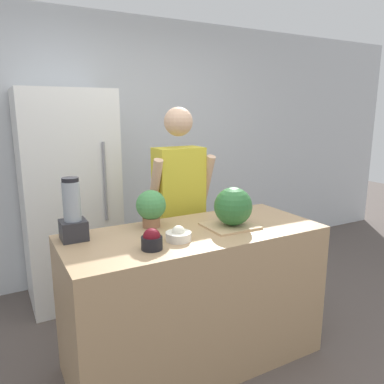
{
  "coord_description": "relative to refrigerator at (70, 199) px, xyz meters",
  "views": [
    {
      "loc": [
        -1.12,
        -1.65,
        1.69
      ],
      "look_at": [
        0.0,
        0.39,
        1.18
      ],
      "focal_mm": 35.0,
      "sensor_mm": 36.0,
      "label": 1
    }
  ],
  "objects": [
    {
      "name": "person",
      "position": [
        0.72,
        -0.72,
        -0.04
      ],
      "size": [
        0.52,
        0.27,
        1.72
      ],
      "color": "gray",
      "rests_on": "ground_plane"
    },
    {
      "name": "counter_island",
      "position": [
        0.53,
        -1.32,
        -0.47
      ],
      "size": [
        1.68,
        0.72,
        0.93
      ],
      "color": "tan",
      "rests_on": "ground_plane"
    },
    {
      "name": "watermelon",
      "position": [
        0.79,
        -1.36,
        0.14
      ],
      "size": [
        0.25,
        0.25,
        0.25
      ],
      "color": "#2D6B33",
      "rests_on": "cutting_board"
    },
    {
      "name": "potted_plant",
      "position": [
        0.32,
        -1.1,
        0.14
      ],
      "size": [
        0.2,
        0.2,
        0.25
      ],
      "color": "#996647",
      "rests_on": "counter_island"
    },
    {
      "name": "wall_back",
      "position": [
        0.53,
        0.37,
        0.37
      ],
      "size": [
        8.0,
        0.06,
        2.6
      ],
      "color": "silver",
      "rests_on": "ground_plane"
    },
    {
      "name": "refrigerator",
      "position": [
        0.0,
        0.0,
        0.0
      ],
      "size": [
        0.77,
        0.67,
        1.86
      ],
      "color": "white",
      "rests_on": "ground_plane"
    },
    {
      "name": "bowl_cherries",
      "position": [
        0.16,
        -1.48,
        0.05
      ],
      "size": [
        0.12,
        0.12,
        0.12
      ],
      "color": "black",
      "rests_on": "counter_island"
    },
    {
      "name": "blender",
      "position": [
        -0.19,
        -1.11,
        0.15
      ],
      "size": [
        0.15,
        0.15,
        0.38
      ],
      "color": "#28282D",
      "rests_on": "counter_island"
    },
    {
      "name": "bowl_cream",
      "position": [
        0.36,
        -1.43,
        0.03
      ],
      "size": [
        0.15,
        0.15,
        0.09
      ],
      "color": "white",
      "rests_on": "counter_island"
    },
    {
      "name": "cutting_board",
      "position": [
        0.78,
        -1.35,
        0.01
      ],
      "size": [
        0.33,
        0.29,
        0.01
      ],
      "color": "tan",
      "rests_on": "counter_island"
    }
  ]
}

